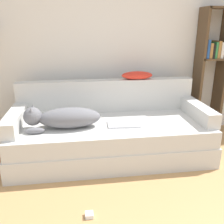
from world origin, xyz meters
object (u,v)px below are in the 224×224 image
Objects in this scene: couch at (111,139)px; dog at (63,118)px; laptop at (124,124)px; throw_pillow at (137,75)px; power_adapter at (89,215)px; bookshelf at (211,66)px.

dog reaches higher than couch.
throw_pillow is (0.26, 0.51, 0.44)m from laptop.
throw_pillow is (0.90, 0.50, 0.33)m from dog.
couch is 33.79× the size of power_adapter.
power_adapter is (-1.73, -1.51, -0.93)m from bookshelf.
couch is 6.17× the size of laptop.
laptop is 1.53m from bookshelf.
dog is 1.08m from throw_pillow.
power_adapter is at bearing -116.61° from throw_pillow.
couch is 0.86m from throw_pillow.
bookshelf is (1.04, 0.13, 0.08)m from throw_pillow.
throw_pillow is at bearing 63.39° from power_adapter.
couch is at bearing 72.60° from power_adapter.
couch is 5.71× the size of throw_pillow.
throw_pillow is at bearing 46.12° from couch.
couch is 1.32× the size of bookshelf.
dog is 2.08m from bookshelf.
dog is at bearing 103.41° from power_adapter.
laptop is at bearing -0.99° from dog.
couch is 1.05m from power_adapter.
laptop is 0.72m from throw_pillow.
throw_pillow is 5.92× the size of power_adapter.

